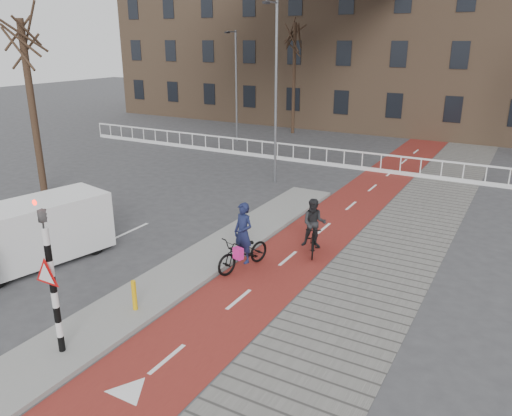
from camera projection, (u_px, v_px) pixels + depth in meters
The scene contains 15 objects.
ground at pixel (145, 320), 12.35m from camera, with size 120.00×120.00×0.00m, color #38383A.
bike_lane at pixel (343, 213), 19.90m from camera, with size 2.50×60.00×0.01m, color maroon.
sidewalk at pixel (414, 225), 18.60m from camera, with size 3.00×60.00×0.01m, color slate.
curb_island at pixel (212, 254), 15.96m from camera, with size 1.80×16.00×0.12m, color gray.
traffic_signal at pixel (50, 274), 10.32m from camera, with size 0.80×0.80×3.68m.
bollard at pixel (134, 295), 12.47m from camera, with size 0.12×0.12×0.79m, color #E7AC0C.
cyclist_near at pixel (243, 247), 14.85m from camera, with size 1.20×2.12×2.08m.
cyclist_far at pixel (314, 231), 15.90m from camera, with size 1.05×1.76×1.84m.
van at pixel (33, 232), 15.18m from camera, with size 2.71×4.79×1.94m.
railing at pixel (277, 154), 28.59m from camera, with size 28.00×0.10×0.99m.
townhouse_row at pixel (393, 21), 37.61m from camera, with size 46.00×10.00×15.90m.
tree_left at pixel (33, 111), 21.14m from camera, with size 0.30×0.30×7.38m, color #301F15.
tree_mid at pixel (294, 79), 35.44m from camera, with size 0.23×0.23×7.65m, color #301F15.
streetlight_near at pixel (276, 96), 22.83m from camera, with size 0.12×0.12×8.16m, color slate.
streetlight_left at pixel (236, 88), 32.65m from camera, with size 0.12×0.12×7.09m, color slate.
Camera 1 is at (7.69, -8.06, 6.61)m, focal length 35.00 mm.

